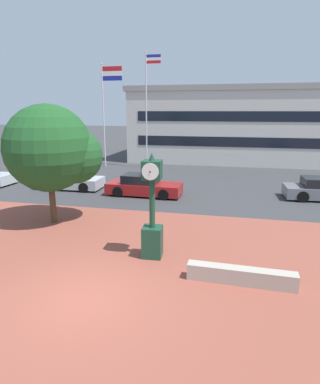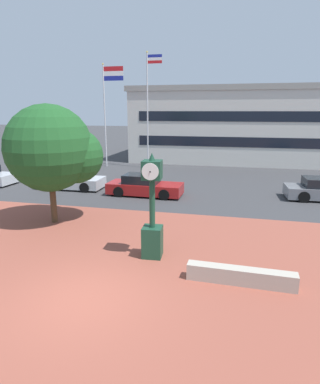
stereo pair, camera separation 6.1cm
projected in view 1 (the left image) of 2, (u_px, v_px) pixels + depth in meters
name	position (u px, v px, depth m)	size (l,w,h in m)	color
ground_plane	(83.00, 300.00, 9.02)	(200.00, 200.00, 0.00)	#38383A
plaza_brick_paving	(111.00, 265.00, 11.05)	(44.00, 12.29, 0.01)	brown
planter_wall	(241.00, 276.00, 9.82)	(3.20, 0.40, 0.50)	#ADA393
street_clock	(152.00, 215.00, 11.38)	(0.72, 0.75, 3.69)	#19422D
plaza_tree	(54.00, 150.00, 14.63)	(4.14, 3.85, 5.35)	#4C3823
car_street_mid	(70.00, 180.00, 21.77)	(4.23, 2.01, 1.28)	#B7BABF
car_street_far	(143.00, 186.00, 20.07)	(4.56, 1.92, 1.28)	maroon
flagpole_primary	(106.00, 105.00, 29.32)	(1.91, 0.14, 9.02)	silver
flagpole_secondary	(147.00, 105.00, 28.52)	(1.35, 0.14, 9.86)	silver
civic_building	(250.00, 124.00, 34.96)	(23.87, 12.48, 7.30)	beige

